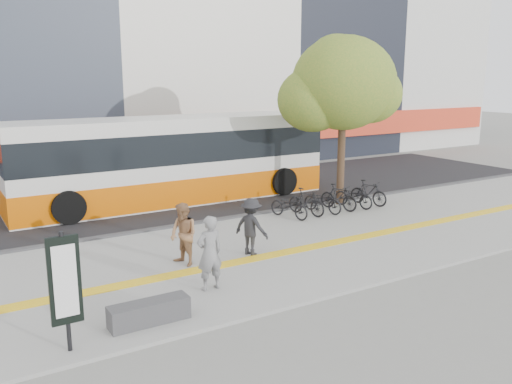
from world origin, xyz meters
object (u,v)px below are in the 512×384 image
seated_woman (209,253)px  pedestrian_dark (251,227)px  signboard (65,282)px  bench (149,312)px  street_tree (341,85)px  pedestrian_tan (184,235)px  bus (173,162)px

seated_woman → pedestrian_dark: size_ratio=1.11×
seated_woman → signboard: bearing=17.5°
signboard → bench: bearing=10.8°
street_tree → pedestrian_tan: bearing=-157.2°
street_tree → pedestrian_tan: size_ratio=3.88×
street_tree → seated_woman: bearing=-147.5°
pedestrian_dark → bench: bearing=97.7°
street_tree → seated_woman: (-7.98, -5.09, -3.57)m
bench → pedestrian_tan: 3.42m
pedestrian_dark → street_tree: bearing=-85.4°
bench → signboard: signboard is taller
street_tree → pedestrian_dark: street_tree is taller
seated_woman → pedestrian_tan: 1.81m
street_tree → pedestrian_tan: (-7.82, -3.29, -3.62)m
signboard → bus: (6.25, 10.01, 0.23)m
bench → pedestrian_dark: bearing=33.5°
bench → seated_woman: size_ratio=0.92×
signboard → street_tree: 13.40m
seated_woman → pedestrian_tan: size_ratio=1.07×
signboard → street_tree: size_ratio=0.35×
bus → seated_woman: (-2.85, -8.77, -0.65)m
signboard → pedestrian_dark: signboard is taller
bus → seated_woman: bearing=-108.0°
bench → signboard: bearing=-169.2°
street_tree → pedestrian_dark: bearing=-149.6°
seated_woman → pedestrian_dark: seated_woman is taller
bus → pedestrian_tan: bearing=-111.1°
signboard → bus: bus is taller
bench → pedestrian_dark: pedestrian_dark is taller
pedestrian_dark → signboard: bearing=91.9°
seated_woman → pedestrian_tan: bearing=-97.6°
street_tree → bus: bearing=144.4°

